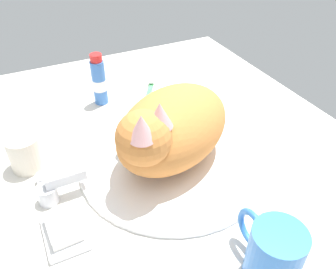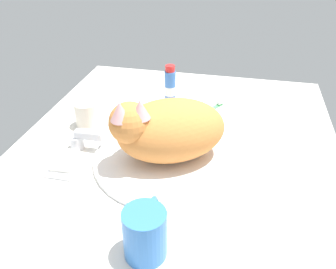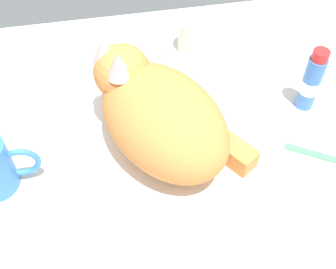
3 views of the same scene
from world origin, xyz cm
name	(u,v)px [view 3 (image 3 of 3)]	position (x,y,z in cm)	size (l,w,h in cm)	color
ground_plane	(164,157)	(0.00, 0.00, -1.50)	(110.00, 82.50, 3.00)	silver
sink_basin	(164,150)	(0.00, 0.00, 0.58)	(37.29, 37.29, 1.17)	white
faucet	(144,56)	(0.00, 23.36, 2.18)	(13.14, 8.85, 5.28)	silver
cat	(159,113)	(-0.58, 1.18, 8.85)	(27.75, 30.19, 17.29)	#D17F3D
rinse_cup	(193,36)	(11.00, 26.26, 3.53)	(6.44, 6.44, 7.07)	silver
soap_dish	(103,67)	(-8.53, 23.38, 0.60)	(9.00, 6.40, 1.20)	white
soap_bar	(102,61)	(-8.53, 23.38, 2.22)	(6.58, 4.79, 2.04)	white
toothpaste_bottle	(311,82)	(28.14, 6.29, 6.05)	(3.45, 3.45, 13.02)	#3870C6
toothbrush	(329,157)	(27.44, -6.56, 0.53)	(11.77, 7.97, 1.60)	#4CB266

